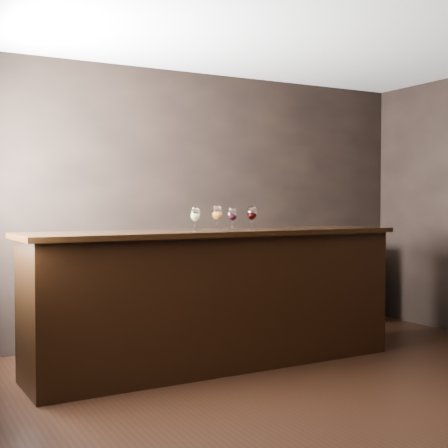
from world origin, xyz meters
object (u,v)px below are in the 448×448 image
bar_counter (217,300)px  back_bar_shelf (270,288)px  glass_amber (217,213)px  glass_red_a (232,215)px  glass_red_b (252,214)px  glass_white (195,215)px

bar_counter → back_bar_shelf: bearing=38.5°
bar_counter → glass_amber: 0.76m
glass_red_a → glass_amber: bearing=-163.1°
glass_red_b → glass_white: bearing=177.5°
back_bar_shelf → glass_red_b: 1.55m
glass_amber → glass_red_a: 0.19m
glass_white → glass_red_b: bearing=-2.5°
glass_white → glass_red_b: size_ratio=0.96×
glass_amber → bar_counter: bearing=60.2°
bar_counter → glass_red_a: 0.76m
bar_counter → glass_amber: (-0.02, -0.03, 0.76)m
glass_white → glass_red_b: (0.55, -0.02, 0.01)m
bar_counter → glass_amber: glass_amber is taller
glass_white → glass_amber: (0.19, -0.03, 0.01)m
bar_counter → glass_red_b: (0.33, -0.03, 0.75)m
glass_amber → back_bar_shelf: bearing=40.5°
back_bar_shelf → glass_white: 1.89m
glass_white → glass_amber: size_ratio=0.92×
glass_red_a → glass_red_b: size_ratio=0.92×
glass_white → bar_counter: bearing=0.9°
glass_white → glass_red_a: bearing=3.8°
bar_counter → glass_white: size_ratio=16.65×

